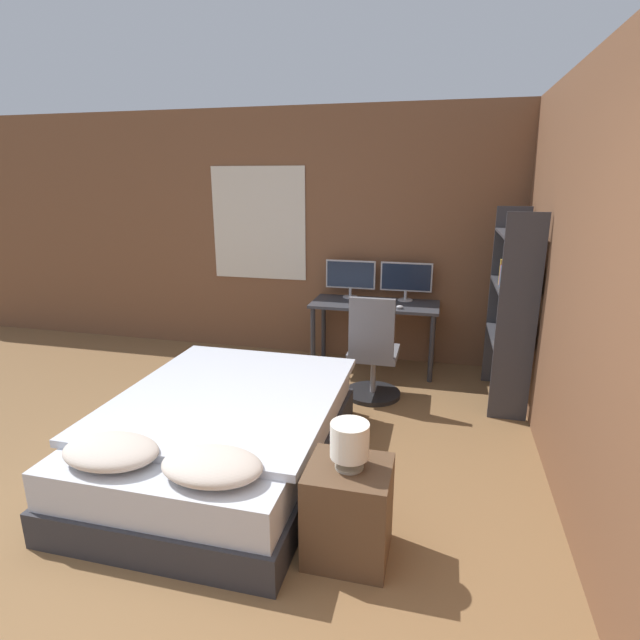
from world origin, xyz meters
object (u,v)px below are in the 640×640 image
Objects in this scene: computer_mouse at (400,307)px; bookshelf at (513,299)px; monitor_right at (406,279)px; bedside_lamp at (350,441)px; monitor_left at (351,276)px; nightstand at (348,511)px; bed at (224,433)px; keyboard at (372,306)px; office_chair at (373,359)px; desk at (375,312)px.

computer_mouse is 1.10m from bookshelf.
computer_mouse is (-0.02, -0.37, -0.22)m from monitor_right.
monitor_left reaches higher than bedside_lamp.
monitor_right reaches higher than nightstand.
monitor_left and monitor_right have the same top height.
bed is at bearing -142.11° from bookshelf.
monitor_left is 1.45× the size of keyboard.
bedside_lamp is at bearing -85.44° from office_chair.
bedside_lamp is 2.61m from keyboard.
nightstand is 2.65m from keyboard.
nightstand is at bearing -79.44° from monitor_left.
desk is 0.35m from computer_mouse.
office_chair is at bearing 94.56° from nightstand.
monitor_left is 0.52m from keyboard.
bed is at bearing -114.04° from monitor_right.
desk is (-0.26, 2.78, -0.06)m from bedside_lamp.
computer_mouse is at bearing -32.80° from monitor_left.
monitor_right is at bearing 78.05° from office_chair.
office_chair is 1.32m from bookshelf.
monitor_left is 0.31× the size of bookshelf.
desk is 0.76× the size of bookshelf.
bed is 2.12× the size of office_chair.
office_chair is (-0.16, 2.02, -0.30)m from bedside_lamp.
monitor_right is 1.45× the size of keyboard.
office_chair is (-0.18, -0.58, -0.36)m from computer_mouse.
bedside_lamp is 2.60m from computer_mouse.
nightstand is at bearing -90.77° from monitor_right.
bed is at bearing -109.13° from desk.
keyboard is at bearing -90.00° from desk.
nightstand is 7.55× the size of computer_mouse.
nightstand is at bearing -85.44° from office_chair.
keyboard is 0.27m from computer_mouse.
keyboard is (-0.30, -0.37, -0.23)m from monitor_right.
office_chair reaches higher than nightstand.
keyboard is (-0.26, 2.60, 0.05)m from bedside_lamp.
office_chair is (-0.16, 2.02, 0.12)m from nightstand.
desk is (0.75, 2.15, 0.36)m from bed.
bookshelf is (1.17, 0.18, 0.59)m from office_chair.
bed is 2.48m from monitor_left.
desk is 0.21m from keyboard.
bookshelf is (0.97, -0.77, 0.01)m from monitor_right.
nightstand is at bearing -90.39° from computer_mouse.
bed is 3.90× the size of monitor_left.
monitor_right is 0.43m from computer_mouse.
monitor_right reaches higher than desk.
monitor_left is 0.54× the size of office_chair.
monitor_left is 1.18m from office_chair.
desk is at bearing 70.87° from bed.
desk is 0.48m from monitor_right.
office_chair is (0.84, 1.39, 0.13)m from bed.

